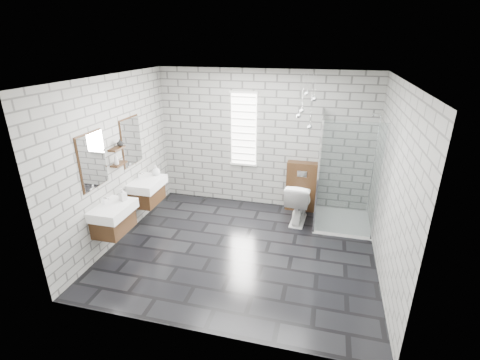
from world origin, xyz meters
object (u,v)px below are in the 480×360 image
at_px(shower_enclosure, 339,201).
at_px(vanity_left, 111,211).
at_px(cistern_panel, 302,186).
at_px(vanity_right, 145,185).
at_px(toilet, 299,202).

bearing_deg(shower_enclosure, vanity_left, -152.51).
bearing_deg(cistern_panel, vanity_left, -139.77).
height_order(vanity_right, shower_enclosure, shower_enclosure).
relative_size(vanity_left, vanity_right, 1.00).
height_order(cistern_panel, toilet, cistern_panel).
xyz_separation_m(cistern_panel, shower_enclosure, (0.70, -0.52, 0.00)).
xyz_separation_m(vanity_left, cistern_panel, (2.71, 2.29, -0.26)).
xyz_separation_m(vanity_right, shower_enclosure, (3.41, 0.71, -0.25)).
xyz_separation_m(vanity_right, toilet, (2.71, 0.72, -0.36)).
bearing_deg(vanity_left, cistern_panel, 40.23).
bearing_deg(shower_enclosure, toilet, 178.61).
relative_size(vanity_left, toilet, 1.99).
relative_size(vanity_right, shower_enclosure, 0.77).
relative_size(vanity_left, cistern_panel, 1.57).
bearing_deg(vanity_right, toilet, 14.95).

